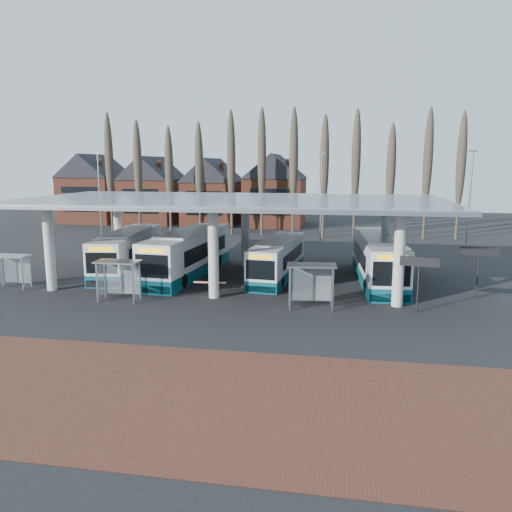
% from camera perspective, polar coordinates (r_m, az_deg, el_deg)
% --- Properties ---
extents(ground, '(140.00, 140.00, 0.00)m').
position_cam_1_polar(ground, '(31.74, -5.96, -5.89)').
color(ground, black).
rests_on(ground, ground).
extents(brick_strip, '(70.00, 10.00, 0.03)m').
position_cam_1_polar(brick_strip, '(21.18, -15.16, -14.72)').
color(brick_strip, '#582E23').
rests_on(brick_strip, ground).
extents(station_canopy, '(32.00, 16.00, 6.34)m').
position_cam_1_polar(station_canopy, '(38.35, -2.84, 5.62)').
color(station_canopy, beige).
rests_on(station_canopy, ground).
extents(poplar_row, '(45.10, 1.10, 14.50)m').
position_cam_1_polar(poplar_row, '(62.84, 2.26, 10.31)').
color(poplar_row, '#473D33').
rests_on(poplar_row, ground).
extents(townhouse_row, '(36.80, 10.30, 12.25)m').
position_cam_1_polar(townhouse_row, '(77.22, -8.40, 8.12)').
color(townhouse_row, brown).
rests_on(townhouse_row, ground).
extents(lamp_post_a, '(0.80, 0.16, 10.17)m').
position_cam_1_polar(lamp_post_a, '(57.81, -17.42, 6.43)').
color(lamp_post_a, slate).
rests_on(lamp_post_a, ground).
extents(lamp_post_b, '(0.80, 0.16, 10.17)m').
position_cam_1_polar(lamp_post_b, '(55.43, 7.45, 6.66)').
color(lamp_post_b, slate).
rests_on(lamp_post_b, ground).
extents(lamp_post_c, '(0.80, 0.16, 10.17)m').
position_cam_1_polar(lamp_post_c, '(50.72, 23.20, 5.57)').
color(lamp_post_c, slate).
rests_on(lamp_post_c, ground).
extents(bus_0, '(4.10, 12.58, 3.43)m').
position_cam_1_polar(bus_0, '(43.33, -14.40, 0.44)').
color(bus_0, white).
rests_on(bus_0, ground).
extents(bus_1, '(3.83, 13.33, 3.65)m').
position_cam_1_polar(bus_1, '(40.82, -7.71, 0.22)').
color(bus_1, white).
rests_on(bus_1, ground).
extents(bus_2, '(3.34, 11.21, 3.07)m').
position_cam_1_polar(bus_2, '(39.83, 2.53, -0.35)').
color(bus_2, white).
rests_on(bus_2, ground).
extents(bus_3, '(3.66, 13.02, 3.57)m').
position_cam_1_polar(bus_3, '(39.42, 13.73, -0.41)').
color(bus_3, white).
rests_on(bus_3, ground).
extents(shelter_0, '(2.66, 1.39, 2.43)m').
position_cam_1_polar(shelter_0, '(40.31, -26.06, -0.82)').
color(shelter_0, gray).
rests_on(shelter_0, ground).
extents(shelter_1, '(2.91, 1.48, 2.68)m').
position_cam_1_polar(shelter_1, '(34.06, -15.37, -1.70)').
color(shelter_1, gray).
rests_on(shelter_1, ground).
extents(shelter_2, '(3.15, 1.77, 2.81)m').
position_cam_1_polar(shelter_2, '(31.24, 6.34, -2.29)').
color(shelter_2, gray).
rests_on(shelter_2, ground).
extents(info_sign_0, '(2.27, 0.58, 3.42)m').
position_cam_1_polar(info_sign_0, '(31.56, 18.17, -1.10)').
color(info_sign_0, black).
rests_on(info_sign_0, ground).
extents(info_sign_1, '(2.36, 0.45, 3.53)m').
position_cam_1_polar(info_sign_1, '(36.21, 24.16, 0.08)').
color(info_sign_1, black).
rests_on(info_sign_1, ground).
extents(barrier, '(2.22, 0.67, 1.11)m').
position_cam_1_polar(barrier, '(34.35, -5.26, -3.13)').
color(barrier, black).
rests_on(barrier, ground).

